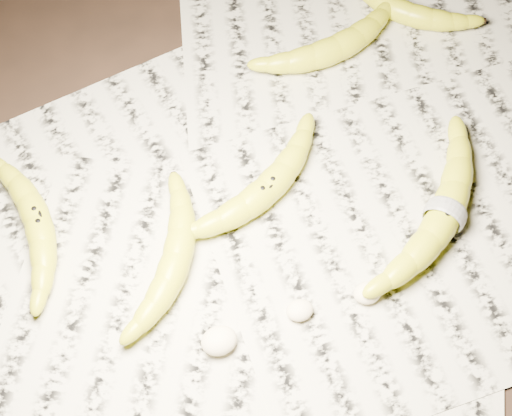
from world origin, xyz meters
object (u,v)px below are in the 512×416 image
object	(u,v)px
banana_left_a	(37,220)
banana_center	(266,188)
banana_left_b	(176,257)
banana_upper_a	(336,47)
banana_upper_b	(411,12)
banana_taped	(445,214)

from	to	relation	value
banana_left_a	banana_center	bearing A→B (deg)	-104.26
banana_left_b	banana_upper_a	bearing A→B (deg)	-20.60
banana_upper_b	banana_upper_a	bearing A→B (deg)	-125.63
banana_left_a	banana_left_b	xyz separation A→B (m)	(0.14, -0.10, 0.00)
banana_upper_a	banana_taped	bearing A→B (deg)	-96.31
banana_left_b	banana_taped	size ratio (longest dim) A/B	0.77
banana_upper_a	banana_left_a	bearing A→B (deg)	-173.83
banana_center	banana_taped	bearing A→B (deg)	-56.57
banana_taped	banana_upper_a	xyz separation A→B (m)	(-0.02, 0.28, -0.00)
banana_taped	banana_upper_b	world-z (taller)	banana_taped
banana_center	banana_upper_a	size ratio (longest dim) A/B	1.03
banana_left_a	banana_taped	bearing A→B (deg)	-112.47
banana_left_b	banana_upper_a	size ratio (longest dim) A/B	0.93
banana_upper_a	banana_upper_b	distance (m)	0.13
banana_upper_b	banana_left_b	bearing A→B (deg)	-105.64
banana_left_a	banana_upper_b	xyz separation A→B (m)	(0.56, 0.15, -0.00)
banana_center	banana_left_a	bearing A→B (deg)	142.16
banana_center	banana_taped	size ratio (longest dim) A/B	0.85
banana_left_a	banana_center	xyz separation A→B (m)	(0.27, -0.05, 0.00)
banana_center	banana_upper_b	bearing A→B (deg)	7.74
banana_taped	banana_left_a	bearing A→B (deg)	120.00
banana_left_b	banana_center	xyz separation A→B (m)	(0.13, 0.05, 0.00)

